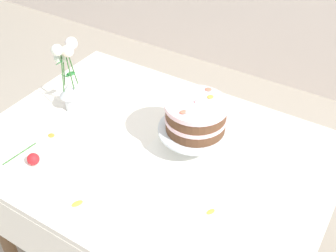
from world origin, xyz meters
The scene contains 9 objects.
dining_table centered at (0.00, -0.03, 0.65)m, with size 1.40×1.00×0.74m.
linen_napkin centered at (0.14, 0.09, 0.74)m, with size 0.32×0.32×0.00m, color white.
cake_stand centered at (0.14, 0.09, 0.82)m, with size 0.29×0.29×0.10m.
layer_cake centered at (0.14, 0.09, 0.90)m, with size 0.24×0.24×0.13m.
flower_vase centered at (-0.45, 0.03, 0.90)m, with size 0.10×0.13×0.34m.
fallen_rose centered at (-0.34, -0.31, 0.76)m, with size 0.12×0.16×0.05m.
loose_petal_0 centered at (0.35, -0.16, 0.74)m, with size 0.03×0.02×0.00m, color yellow.
loose_petal_1 centered at (-0.40, -0.16, 0.74)m, with size 0.03×0.03×0.00m, color orange.
loose_petal_2 centered at (-0.06, -0.38, 0.74)m, with size 0.04×0.02×0.00m, color yellow.
Camera 1 is at (0.70, -1.02, 1.86)m, focal length 44.44 mm.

